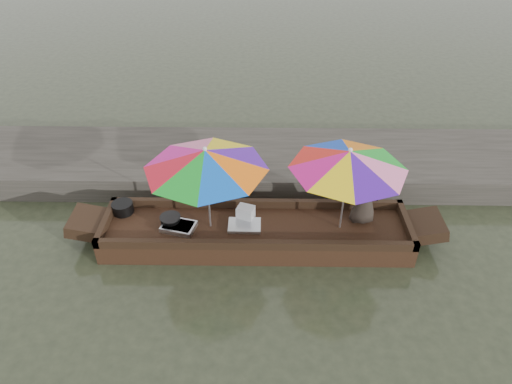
{
  "coord_description": "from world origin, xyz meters",
  "views": [
    {
      "loc": [
        0.09,
        -5.96,
        5.37
      ],
      "look_at": [
        0.0,
        0.1,
        1.0
      ],
      "focal_mm": 32.0,
      "sensor_mm": 36.0,
      "label": 1
    }
  ],
  "objects_px": {
    "cooking_pot": "(123,208)",
    "charcoal_grill": "(171,221)",
    "supply_bag": "(246,213)",
    "tray_crayfish": "(179,227)",
    "umbrella_bow": "(208,189)",
    "umbrella_stern": "(345,190)",
    "tray_scallop": "(244,226)",
    "boat_hull": "(256,234)",
    "vendor": "(365,193)"
  },
  "relations": [
    {
      "from": "tray_scallop",
      "to": "vendor",
      "type": "distance_m",
      "value": 2.09
    },
    {
      "from": "boat_hull",
      "to": "cooking_pot",
      "type": "height_order",
      "value": "cooking_pot"
    },
    {
      "from": "cooking_pot",
      "to": "charcoal_grill",
      "type": "bearing_deg",
      "value": -20.15
    },
    {
      "from": "tray_crayfish",
      "to": "vendor",
      "type": "height_order",
      "value": "vendor"
    },
    {
      "from": "charcoal_grill",
      "to": "vendor",
      "type": "relative_size",
      "value": 0.29
    },
    {
      "from": "cooking_pot",
      "to": "umbrella_bow",
      "type": "xyz_separation_m",
      "value": [
        1.58,
        -0.36,
        0.68
      ]
    },
    {
      "from": "supply_bag",
      "to": "tray_scallop",
      "type": "bearing_deg",
      "value": -93.84
    },
    {
      "from": "boat_hull",
      "to": "umbrella_stern",
      "type": "height_order",
      "value": "umbrella_stern"
    },
    {
      "from": "tray_crayfish",
      "to": "supply_bag",
      "type": "height_order",
      "value": "supply_bag"
    },
    {
      "from": "umbrella_stern",
      "to": "boat_hull",
      "type": "bearing_deg",
      "value": 180.0
    },
    {
      "from": "umbrella_bow",
      "to": "umbrella_stern",
      "type": "bearing_deg",
      "value": 0.0
    },
    {
      "from": "tray_scallop",
      "to": "umbrella_stern",
      "type": "xyz_separation_m",
      "value": [
        1.62,
        0.02,
        0.74
      ]
    },
    {
      "from": "boat_hull",
      "to": "tray_crayfish",
      "type": "bearing_deg",
      "value": -176.37
    },
    {
      "from": "boat_hull",
      "to": "umbrella_stern",
      "type": "xyz_separation_m",
      "value": [
        1.43,
        0.0,
        0.95
      ]
    },
    {
      "from": "boat_hull",
      "to": "tray_scallop",
      "type": "distance_m",
      "value": 0.28
    },
    {
      "from": "charcoal_grill",
      "to": "umbrella_stern",
      "type": "distance_m",
      "value": 2.97
    },
    {
      "from": "charcoal_grill",
      "to": "umbrella_stern",
      "type": "bearing_deg",
      "value": -0.55
    },
    {
      "from": "cooking_pot",
      "to": "umbrella_stern",
      "type": "relative_size",
      "value": 0.2
    },
    {
      "from": "tray_crayfish",
      "to": "cooking_pot",
      "type": "bearing_deg",
      "value": 157.28
    },
    {
      "from": "cooking_pot",
      "to": "tray_crayfish",
      "type": "height_order",
      "value": "cooking_pot"
    },
    {
      "from": "vendor",
      "to": "charcoal_grill",
      "type": "bearing_deg",
      "value": -0.88
    },
    {
      "from": "cooking_pot",
      "to": "supply_bag",
      "type": "bearing_deg",
      "value": -4.35
    },
    {
      "from": "umbrella_stern",
      "to": "tray_scallop",
      "type": "bearing_deg",
      "value": -179.35
    },
    {
      "from": "tray_crayfish",
      "to": "charcoal_grill",
      "type": "height_order",
      "value": "charcoal_grill"
    },
    {
      "from": "tray_crayfish",
      "to": "umbrella_bow",
      "type": "relative_size",
      "value": 0.28
    },
    {
      "from": "cooking_pot",
      "to": "supply_bag",
      "type": "relative_size",
      "value": 1.32
    },
    {
      "from": "tray_scallop",
      "to": "vendor",
      "type": "xyz_separation_m",
      "value": [
        2.0,
        0.21,
        0.55
      ]
    },
    {
      "from": "tray_crayfish",
      "to": "charcoal_grill",
      "type": "bearing_deg",
      "value": 144.04
    },
    {
      "from": "cooking_pot",
      "to": "tray_scallop",
      "type": "relative_size",
      "value": 0.67
    },
    {
      "from": "tray_scallop",
      "to": "vendor",
      "type": "height_order",
      "value": "vendor"
    },
    {
      "from": "boat_hull",
      "to": "charcoal_grill",
      "type": "bearing_deg",
      "value": 178.91
    },
    {
      "from": "cooking_pot",
      "to": "umbrella_stern",
      "type": "bearing_deg",
      "value": -5.41
    },
    {
      "from": "cooking_pot",
      "to": "vendor",
      "type": "relative_size",
      "value": 0.32
    },
    {
      "from": "cooking_pot",
      "to": "supply_bag",
      "type": "distance_m",
      "value": 2.18
    },
    {
      "from": "boat_hull",
      "to": "cooking_pot",
      "type": "xyz_separation_m",
      "value": [
        -2.36,
        0.36,
        0.27
      ]
    },
    {
      "from": "tray_crayfish",
      "to": "umbrella_stern",
      "type": "relative_size",
      "value": 0.29
    },
    {
      "from": "boat_hull",
      "to": "cooking_pot",
      "type": "distance_m",
      "value": 2.4
    },
    {
      "from": "cooking_pot",
      "to": "charcoal_grill",
      "type": "height_order",
      "value": "cooking_pot"
    },
    {
      "from": "supply_bag",
      "to": "umbrella_stern",
      "type": "relative_size",
      "value": 0.15
    },
    {
      "from": "cooking_pot",
      "to": "charcoal_grill",
      "type": "distance_m",
      "value": 0.96
    },
    {
      "from": "tray_scallop",
      "to": "supply_bag",
      "type": "bearing_deg",
      "value": 86.16
    },
    {
      "from": "charcoal_grill",
      "to": "supply_bag",
      "type": "relative_size",
      "value": 1.19
    },
    {
      "from": "tray_scallop",
      "to": "tray_crayfish",
      "type": "bearing_deg",
      "value": -176.69
    },
    {
      "from": "tray_scallop",
      "to": "cooking_pot",
      "type": "bearing_deg",
      "value": 170.13
    },
    {
      "from": "tray_crayfish",
      "to": "boat_hull",
      "type": "bearing_deg",
      "value": 3.63
    },
    {
      "from": "tray_crayfish",
      "to": "umbrella_bow",
      "type": "bearing_deg",
      "value": 8.88
    },
    {
      "from": "charcoal_grill",
      "to": "tray_scallop",
      "type": "bearing_deg",
      "value": -2.1
    },
    {
      "from": "tray_crayfish",
      "to": "tray_scallop",
      "type": "bearing_deg",
      "value": 3.31
    },
    {
      "from": "umbrella_bow",
      "to": "tray_scallop",
      "type": "bearing_deg",
      "value": -1.81
    },
    {
      "from": "vendor",
      "to": "umbrella_stern",
      "type": "distance_m",
      "value": 0.47
    }
  ]
}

